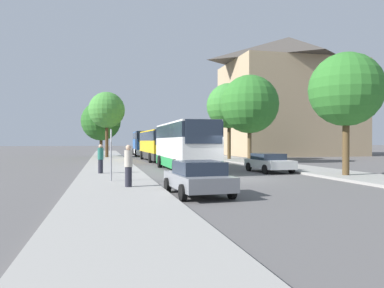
# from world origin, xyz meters

# --- Properties ---
(ground_plane) EXTENTS (300.00, 300.00, 0.00)m
(ground_plane) POSITION_xyz_m (0.00, 0.00, 0.00)
(ground_plane) COLOR #565454
(ground_plane) RESTS_ON ground
(sidewalk_left) EXTENTS (4.00, 120.00, 0.15)m
(sidewalk_left) POSITION_xyz_m (-7.00, 0.00, 0.07)
(sidewalk_left) COLOR gray
(sidewalk_left) RESTS_ON ground_plane
(sidewalk_right) EXTENTS (4.00, 120.00, 0.15)m
(sidewalk_right) POSITION_xyz_m (7.00, 0.00, 0.07)
(sidewalk_right) COLOR gray
(sidewalk_right) RESTS_ON ground_plane
(building_right_background) EXTENTS (18.54, 13.74, 18.09)m
(building_right_background) POSITION_xyz_m (20.13, 31.99, 9.04)
(building_right_background) COLOR tan
(building_right_background) RESTS_ON ground_plane
(bus_front) EXTENTS (2.87, 11.30, 3.48)m
(bus_front) POSITION_xyz_m (-1.77, 6.56, 1.86)
(bus_front) COLOR #238942
(bus_front) RESTS_ON ground_plane
(bus_middle) EXTENTS (2.92, 11.84, 3.28)m
(bus_middle) POSITION_xyz_m (-1.82, 20.30, 1.76)
(bus_middle) COLOR #2D2D2D
(bus_middle) RESTS_ON ground_plane
(bus_rear) EXTENTS (2.87, 10.73, 3.55)m
(bus_rear) POSITION_xyz_m (-1.81, 35.79, 1.89)
(bus_rear) COLOR silver
(bus_rear) RESTS_ON ground_plane
(parked_car_left_curb) EXTENTS (2.28, 4.06, 1.38)m
(parked_car_left_curb) POSITION_xyz_m (-3.85, -5.94, 0.72)
(parked_car_left_curb) COLOR slate
(parked_car_left_curb) RESTS_ON ground_plane
(parked_car_right_near) EXTENTS (2.27, 4.25, 1.30)m
(parked_car_right_near) POSITION_xyz_m (3.70, 3.73, 0.70)
(parked_car_right_near) COLOR silver
(parked_car_right_near) RESTS_ON ground_plane
(bus_stop_sign) EXTENTS (0.08, 0.45, 2.63)m
(bus_stop_sign) POSITION_xyz_m (-7.15, -1.07, 1.78)
(bus_stop_sign) COLOR gray
(bus_stop_sign) RESTS_ON sidewalk_left
(pedestrian_waiting_near) EXTENTS (0.36, 0.36, 1.85)m
(pedestrian_waiting_near) POSITION_xyz_m (-6.45, -3.64, 1.09)
(pedestrian_waiting_near) COLOR #23232D
(pedestrian_waiting_near) RESTS_ON sidewalk_left
(pedestrian_waiting_far) EXTENTS (0.36, 0.36, 1.81)m
(pedestrian_waiting_far) POSITION_xyz_m (-7.70, 3.74, 1.07)
(pedestrian_waiting_far) COLOR #23232D
(pedestrian_waiting_far) RESTS_ON sidewalk_left
(tree_left_near) EXTENTS (5.25, 5.25, 7.34)m
(tree_left_near) POSITION_xyz_m (-7.85, 31.30, 4.85)
(tree_left_near) COLOR #47331E
(tree_left_near) RESTS_ON sidewalk_left
(tree_left_far) EXTENTS (4.51, 4.51, 8.17)m
(tree_left_far) POSITION_xyz_m (-7.12, 27.72, 6.04)
(tree_left_far) COLOR #47331E
(tree_left_far) RESTS_ON sidewalk_left
(tree_right_near) EXTENTS (4.37, 4.37, 7.28)m
(tree_right_near) POSITION_xyz_m (6.52, -0.83, 5.22)
(tree_right_near) COLOR #513D23
(tree_right_near) RESTS_ON sidewalk_right
(tree_right_mid) EXTENTS (5.12, 5.12, 8.59)m
(tree_right_mid) POSITION_xyz_m (6.37, 19.98, 6.16)
(tree_right_mid) COLOR #513D23
(tree_right_mid) RESTS_ON sidewalk_right
(tree_right_far) EXTENTS (5.78, 5.78, 8.57)m
(tree_right_far) POSITION_xyz_m (6.60, 14.47, 5.82)
(tree_right_far) COLOR brown
(tree_right_far) RESTS_ON sidewalk_right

